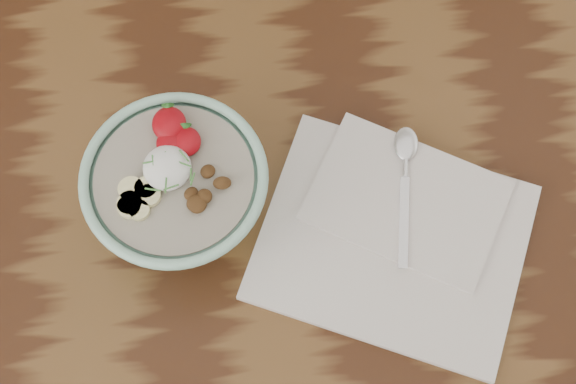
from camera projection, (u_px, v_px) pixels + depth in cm
name	position (u px, v px, depth cm)	size (l,w,h in cm)	color
table	(348.00, 194.00, 100.70)	(160.00, 90.00, 75.00)	#381C0E
breakfast_bowl	(178.00, 191.00, 84.01)	(19.12, 19.12, 12.59)	#9ACFB7
napkin	(395.00, 233.00, 88.40)	(35.26, 32.60, 1.74)	silver
spoon	(405.00, 163.00, 89.86)	(4.86, 16.72, 0.87)	silver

